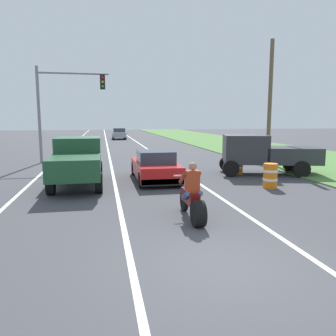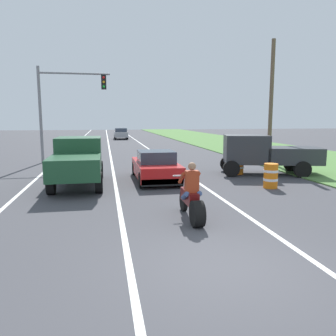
{
  "view_description": "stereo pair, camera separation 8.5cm",
  "coord_description": "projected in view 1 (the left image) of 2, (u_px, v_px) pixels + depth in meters",
  "views": [
    {
      "loc": [
        -2.28,
        -5.64,
        2.8
      ],
      "look_at": [
        0.06,
        6.28,
        1.0
      ],
      "focal_mm": 35.79,
      "sensor_mm": 36.0,
      "label": 1
    },
    {
      "loc": [
        -2.19,
        -5.65,
        2.8
      ],
      "look_at": [
        0.06,
        6.28,
        1.0
      ],
      "focal_mm": 35.79,
      "sensor_mm": 36.0,
      "label": 2
    }
  ],
  "objects": [
    {
      "name": "sports_car_red",
      "position": [
        155.0,
        167.0,
        15.19
      ],
      "size": [
        1.84,
        4.3,
        1.37
      ],
      "color": "red",
      "rests_on": "ground"
    },
    {
      "name": "motorcycle_with_rider",
      "position": [
        192.0,
        199.0,
        9.24
      ],
      "size": [
        0.7,
        2.21,
        1.62
      ],
      "color": "black",
      "rests_on": "ground"
    },
    {
      "name": "traffic_light_mast_near",
      "position": [
        61.0,
        99.0,
        21.02
      ],
      "size": [
        4.45,
        0.34,
        6.0
      ],
      "color": "gray",
      "rests_on": "ground"
    },
    {
      "name": "grass_verge_right",
      "position": [
        275.0,
        152.0,
        28.0
      ],
      "size": [
        10.0,
        120.0,
        0.06
      ],
      "primitive_type": "cube",
      "color": "#517F3D",
      "rests_on": "ground"
    },
    {
      "name": "construction_barrel_nearest",
      "position": [
        270.0,
        176.0,
        13.58
      ],
      "size": [
        0.58,
        0.58,
        1.0
      ],
      "color": "orange",
      "rests_on": "ground"
    },
    {
      "name": "construction_barrel_mid",
      "position": [
        237.0,
        164.0,
        16.95
      ],
      "size": [
        0.58,
        0.58,
        1.0
      ],
      "color": "orange",
      "rests_on": "ground"
    },
    {
      "name": "pickup_truck_left_lane_dark_green",
      "position": [
        77.0,
        159.0,
        13.97
      ],
      "size": [
        2.02,
        4.8,
        1.98
      ],
      "color": "#1E4C2D",
      "rests_on": "ground"
    },
    {
      "name": "lane_stripe_right_solid",
      "position": [
        156.0,
        155.0,
        26.07
      ],
      "size": [
        0.14,
        120.0,
        0.01
      ],
      "primitive_type": "cube",
      "color": "white",
      "rests_on": "ground"
    },
    {
      "name": "distant_car_far_ahead",
      "position": [
        119.0,
        133.0,
        45.87
      ],
      "size": [
        1.8,
        4.0,
        1.5
      ],
      "color": "#99999E",
      "rests_on": "ground"
    },
    {
      "name": "ground_plane",
      "position": [
        229.0,
        268.0,
        6.32
      ],
      "size": [
        160.0,
        160.0,
        0.0
      ],
      "primitive_type": "plane",
      "color": "#424247"
    },
    {
      "name": "utility_pole_roadside",
      "position": [
        270.0,
        103.0,
        20.49
      ],
      "size": [
        0.24,
        0.24,
        7.5
      ],
      "primitive_type": "cylinder",
      "color": "brown",
      "rests_on": "ground"
    },
    {
      "name": "lane_stripe_left_solid",
      "position": [
        60.0,
        157.0,
        24.7
      ],
      "size": [
        0.14,
        120.0,
        0.01
      ],
      "primitive_type": "cube",
      "color": "white",
      "rests_on": "ground"
    },
    {
      "name": "pickup_truck_right_shoulder_dark_grey",
      "position": [
        264.0,
        152.0,
        16.82
      ],
      "size": [
        5.14,
        3.14,
        1.98
      ],
      "color": "#2D3035",
      "rests_on": "ground"
    },
    {
      "name": "lane_stripe_centre_dashed",
      "position": [
        109.0,
        156.0,
        25.39
      ],
      "size": [
        0.14,
        120.0,
        0.01
      ],
      "primitive_type": "cube",
      "color": "white",
      "rests_on": "ground"
    }
  ]
}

